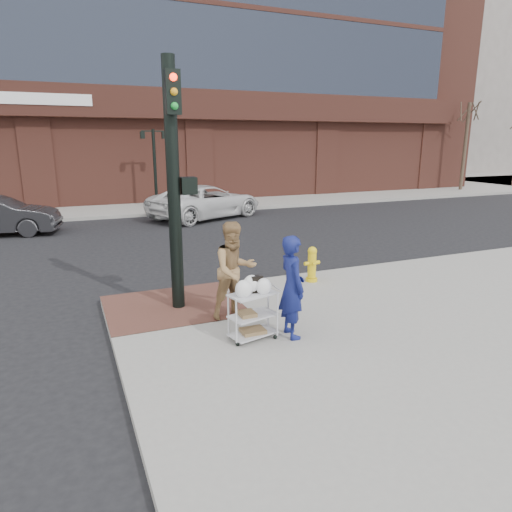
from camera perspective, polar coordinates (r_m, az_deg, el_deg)
name	(u,v)px	position (r m, az deg, el deg)	size (l,w,h in m)	color
ground	(213,323)	(9.37, -5.42, -8.33)	(220.00, 220.00, 0.00)	black
sidewalk_far	(236,179)	(43.13, -2.47, 9.56)	(65.00, 36.00, 0.15)	gray
brick_curb_ramp	(173,305)	(9.98, -10.32, -6.09)	(2.80, 2.40, 0.01)	brown
bank_building	(148,0)	(41.36, -13.30, 28.70)	(42.00, 26.00, 28.00)	brown
filler_block	(428,95)	(63.09, 20.69, 18.30)	(14.00, 20.00, 18.00)	slate
bare_tree_a	(470,101)	(36.41, 25.18, 17.18)	(1.80, 1.80, 7.20)	#382B21
lamp_post	(155,160)	(24.71, -12.57, 11.67)	(1.32, 0.22, 4.00)	black
traffic_signal_pole	(175,180)	(9.31, -10.13, 9.38)	(0.61, 0.51, 5.00)	black
woman_blue	(292,287)	(8.09, 4.52, -3.86)	(0.68, 0.44, 1.86)	navy
pedestrian_tan	(235,270)	(8.94, -2.68, -1.81)	(0.94, 0.73, 1.93)	olive
minivan_white	(206,202)	(21.81, -6.27, 6.78)	(2.60, 5.65, 1.57)	silver
utility_cart	(253,311)	(8.08, -0.40, -6.90)	(0.91, 0.64, 1.15)	#B0B1B6
fire_hydrant	(312,264)	(11.45, 7.01, -0.95)	(0.42, 0.29, 0.89)	yellow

